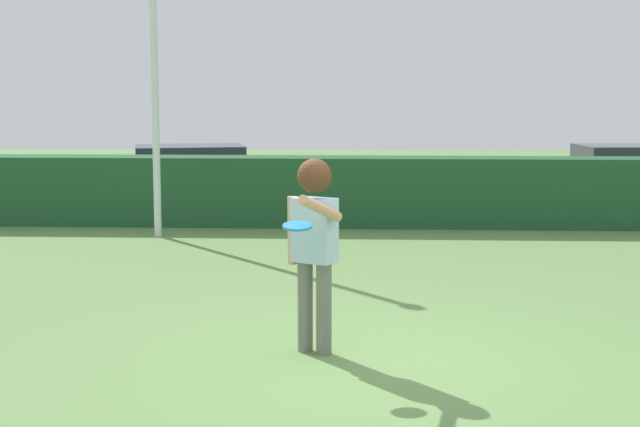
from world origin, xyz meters
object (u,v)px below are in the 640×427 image
(frisbee, at_px, (297,226))
(parked_car_green, at_px, (190,172))
(lamppost, at_px, (154,49))
(person, at_px, (314,233))
(parked_car_red, at_px, (633,172))

(frisbee, relative_size, parked_car_green, 0.06)
(lamppost, xyz_separation_m, parked_car_green, (-0.25, 4.16, -2.35))
(person, xyz_separation_m, parked_car_green, (-3.20, 10.95, -0.42))
(person, relative_size, frisbee, 6.87)
(frisbee, xyz_separation_m, parked_car_green, (-3.09, 11.38, -0.54))
(lamppost, bearing_deg, person, -66.48)
(frisbee, xyz_separation_m, parked_car_red, (6.15, 11.94, -0.54))
(person, distance_m, frisbee, 0.46)
(parked_car_green, bearing_deg, lamppost, -86.59)
(frisbee, bearing_deg, person, 74.96)
(person, xyz_separation_m, lamppost, (-2.96, 6.79, 1.93))
(person, relative_size, lamppost, 0.33)
(frisbee, xyz_separation_m, lamppost, (-2.84, 7.22, 1.80))
(lamppost, bearing_deg, parked_car_green, 93.41)
(lamppost, height_order, parked_car_red, lamppost)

